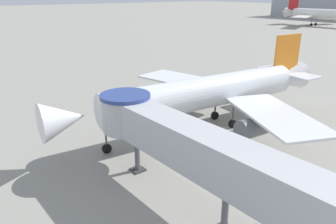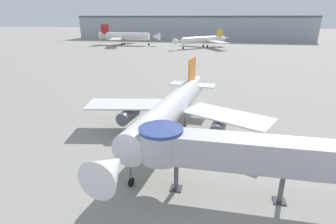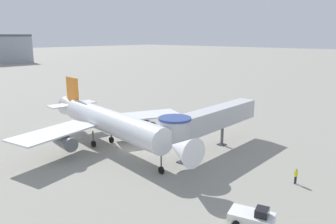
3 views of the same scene
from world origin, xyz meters
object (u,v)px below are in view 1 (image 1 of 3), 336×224
object	(u,v)px
main_airplane	(210,93)
traffic_cone_starboard_wing	(273,169)
jet_bridge	(180,140)
background_jet_red_tail	(320,14)

from	to	relation	value
main_airplane	traffic_cone_starboard_wing	distance (m)	11.19
traffic_cone_starboard_wing	jet_bridge	bearing A→B (deg)	-103.76
traffic_cone_starboard_wing	background_jet_red_tail	size ratio (longest dim) A/B	0.02
background_jet_red_tail	main_airplane	bearing A→B (deg)	-157.70
jet_bridge	traffic_cone_starboard_wing	distance (m)	9.72
main_airplane	background_jet_red_tail	bearing A→B (deg)	120.02
jet_bridge	traffic_cone_starboard_wing	world-z (taller)	jet_bridge
jet_bridge	traffic_cone_starboard_wing	xyz separation A→B (m)	(2.07, 8.47, -4.30)
main_airplane	traffic_cone_starboard_wing	xyz separation A→B (m)	(10.20, -2.85, -3.62)
main_airplane	background_jet_red_tail	world-z (taller)	background_jet_red_tail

